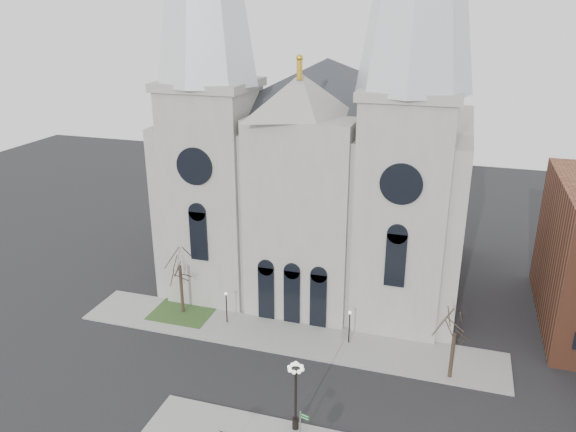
% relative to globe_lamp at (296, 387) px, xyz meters
% --- Properties ---
extents(ground, '(160.00, 160.00, 0.00)m').
position_rel_globe_lamp_xyz_m(ground, '(-4.53, 0.64, -3.73)').
color(ground, black).
rests_on(ground, ground).
extents(sidewalk_far, '(40.00, 6.00, 0.14)m').
position_rel_globe_lamp_xyz_m(sidewalk_far, '(-4.53, 11.64, -3.66)').
color(sidewalk_far, gray).
rests_on(sidewalk_far, ground).
extents(grass_patch, '(6.00, 5.00, 0.18)m').
position_rel_globe_lamp_xyz_m(grass_patch, '(-15.53, 12.64, -3.64)').
color(grass_patch, '#2B4B20').
rests_on(grass_patch, ground).
extents(cathedral, '(33.00, 26.66, 54.00)m').
position_rel_globe_lamp_xyz_m(cathedral, '(-4.53, 23.50, 14.75)').
color(cathedral, gray).
rests_on(cathedral, ground).
extents(tree_left, '(3.20, 3.20, 7.50)m').
position_rel_globe_lamp_xyz_m(tree_left, '(-15.53, 12.64, 1.85)').
color(tree_left, '#2C2218').
rests_on(tree_left, ground).
extents(tree_right, '(3.20, 3.20, 6.00)m').
position_rel_globe_lamp_xyz_m(tree_right, '(10.47, 9.64, 0.74)').
color(tree_right, '#2C2218').
rests_on(tree_right, ground).
extents(ped_lamp_left, '(0.32, 0.32, 3.26)m').
position_rel_globe_lamp_xyz_m(ped_lamp_left, '(-10.53, 12.14, -1.40)').
color(ped_lamp_left, black).
rests_on(ped_lamp_left, sidewalk_far).
extents(ped_lamp_right, '(0.32, 0.32, 3.26)m').
position_rel_globe_lamp_xyz_m(ped_lamp_right, '(1.47, 12.14, -1.40)').
color(ped_lamp_right, black).
rests_on(ped_lamp_right, sidewalk_far).
extents(globe_lamp, '(1.25, 1.25, 5.71)m').
position_rel_globe_lamp_xyz_m(globe_lamp, '(0.00, 0.00, 0.00)').
color(globe_lamp, black).
rests_on(globe_lamp, sidewalk_near).
extents(street_name_sign, '(0.77, 0.25, 2.45)m').
position_rel_globe_lamp_xyz_m(street_name_sign, '(0.73, -1.04, -2.15)').
color(street_name_sign, slate).
rests_on(street_name_sign, sidewalk_near).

